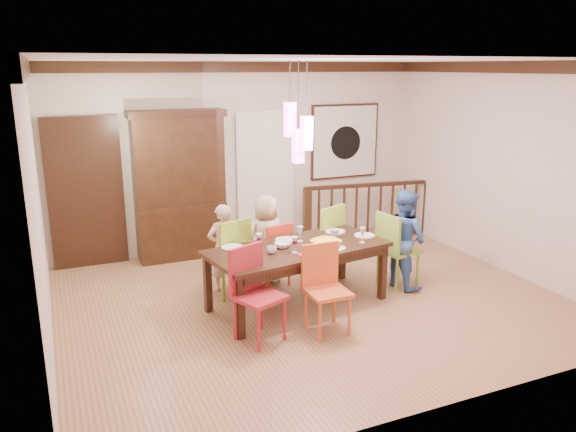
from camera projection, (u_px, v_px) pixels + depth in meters
name	position (u px, v px, depth m)	size (l,w,h in m)	color
floor	(311.00, 300.00, 7.02)	(6.00, 6.00, 0.00)	#916746
ceiling	(314.00, 60.00, 6.27)	(6.00, 6.00, 0.00)	white
wall_back	(244.00, 157.00, 8.86)	(6.00, 6.00, 0.00)	beige
wall_left	(38.00, 212.00, 5.49)	(5.00, 5.00, 0.00)	beige
wall_right	(506.00, 169.00, 7.81)	(5.00, 5.00, 0.00)	beige
crown_molding	(314.00, 67.00, 6.30)	(6.00, 5.00, 0.16)	black
panel_door	(86.00, 195.00, 8.00)	(1.04, 0.07, 2.24)	black
white_doorway	(265.00, 180.00, 9.07)	(0.97, 0.05, 2.22)	silver
painting	(345.00, 141.00, 9.48)	(1.25, 0.06, 1.25)	black
pendant_cluster	(298.00, 132.00, 6.34)	(0.27, 0.21, 1.14)	#FD4BAA
dining_table	(298.00, 253.00, 6.71)	(2.28, 1.31, 0.75)	black
chair_far_left	(226.00, 251.00, 7.07)	(0.58, 0.58, 1.02)	#81AF2C
chair_far_mid	(272.00, 249.00, 7.40)	(0.46, 0.46, 0.87)	red
chair_far_right	(321.00, 235.00, 7.67)	(0.61, 0.61, 1.04)	#A0C939
chair_near_left	(259.00, 289.00, 5.85)	(0.59, 0.59, 1.01)	maroon
chair_near_mid	(328.00, 285.00, 6.04)	(0.44, 0.44, 0.97)	#D65827
chair_end_right	(399.00, 244.00, 7.36)	(0.51, 0.51, 1.00)	#7CA836
china_hutch	(180.00, 185.00, 8.35)	(1.41, 0.46, 2.22)	black
balustrade	(368.00, 210.00, 9.39)	(2.28, 0.39, 0.96)	black
person_far_left	(223.00, 248.00, 7.21)	(0.42, 0.27, 1.15)	beige
person_far_mid	(266.00, 239.00, 7.47)	(0.59, 0.38, 1.20)	beige
person_end_right	(404.00, 239.00, 7.33)	(0.63, 0.49, 1.31)	#3E6BB0
serving_bowl	(326.00, 244.00, 6.67)	(0.34, 0.34, 0.08)	#EBED43
small_bowl	(283.00, 245.00, 6.65)	(0.19, 0.19, 0.06)	white
cup_left	(272.00, 250.00, 6.43)	(0.11, 0.11, 0.09)	silver
cup_right	(335.00, 233.00, 7.06)	(0.11, 0.11, 0.10)	silver
plate_far_left	(232.00, 247.00, 6.64)	(0.26, 0.26, 0.01)	white
plate_far_mid	(286.00, 240.00, 6.93)	(0.26, 0.26, 0.01)	white
plate_far_right	(335.00, 231.00, 7.27)	(0.26, 0.26, 0.01)	white
plate_near_left	(252.00, 260.00, 6.20)	(0.26, 0.26, 0.01)	white
plate_near_mid	(335.00, 248.00, 6.61)	(0.26, 0.26, 0.01)	white
plate_end_right	(364.00, 235.00, 7.11)	(0.26, 0.26, 0.01)	white
wine_glass_a	(259.00, 241.00, 6.58)	(0.08, 0.08, 0.19)	#590C19
wine_glass_b	(300.00, 234.00, 6.87)	(0.08, 0.08, 0.19)	silver
wine_glass_c	(294.00, 245.00, 6.45)	(0.08, 0.08, 0.19)	#590C19
wine_glass_d	(362.00, 235.00, 6.82)	(0.08, 0.08, 0.19)	silver
napkin	(307.00, 255.00, 6.37)	(0.18, 0.14, 0.01)	#D83359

